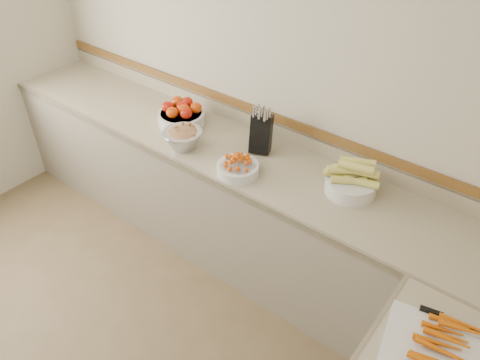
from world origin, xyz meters
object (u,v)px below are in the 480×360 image
Objects in this scene: cherry_tomato_bowl at (238,167)px; knife_block at (261,133)px; corn_bowl at (351,181)px; cutting_board at (442,348)px; tomato_bowl at (181,115)px; rhubarb_bowl at (183,137)px.

knife_block is at bearing 98.59° from cherry_tomato_bowl.
cherry_tomato_bowl is 0.79× the size of corn_bowl.
cherry_tomato_bowl is at bearing 162.49° from cutting_board.
corn_bowl is (0.63, 0.26, 0.03)m from cherry_tomato_bowl.
tomato_bowl is at bearing 161.58° from cherry_tomato_bowl.
tomato_bowl is at bearing 135.73° from rhubarb_bowl.
tomato_bowl reaches higher than cutting_board.
knife_block reaches higher than cutting_board.
rhubarb_bowl reaches higher than cherry_tomato_bowl.
tomato_bowl is 1.28× the size of rhubarb_bowl.
cherry_tomato_bowl is 0.68m from corn_bowl.
corn_bowl is 1.06m from cutting_board.
tomato_bowl reaches higher than rhubarb_bowl.
knife_block is 0.96× the size of tomato_bowl.
cherry_tomato_bowl reaches higher than cutting_board.
rhubarb_bowl is (0.22, -0.22, 0.00)m from tomato_bowl.
tomato_bowl is at bearing -178.48° from corn_bowl.
cherry_tomato_bowl is (0.69, -0.23, -0.03)m from tomato_bowl.
knife_block is 0.64× the size of cutting_board.
corn_bowl is at bearing 1.52° from tomato_bowl.
knife_block is 1.24× the size of rhubarb_bowl.
knife_block reaches higher than corn_bowl.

